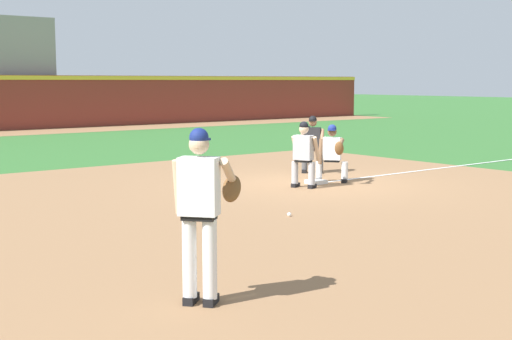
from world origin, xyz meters
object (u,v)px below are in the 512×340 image
at_px(pitcher, 202,205).
at_px(baserunner, 304,152).
at_px(baseball, 289,214).
at_px(first_baseman, 332,151).
at_px(umpire, 313,142).
at_px(first_base_bag, 316,182).

xyz_separation_m(pitcher, baserunner, (6.36, 5.41, -0.27)).
bearing_deg(baseball, pitcher, -141.74).
relative_size(baseball, first_baseman, 0.06).
bearing_deg(first_baseman, umpire, 62.21).
height_order(first_base_bag, baseball, first_base_bag).
bearing_deg(umpire, first_baseman, -117.79).
bearing_deg(first_baseman, first_base_bag, 168.99).
distance_m(first_baseman, baserunner, 1.10).
height_order(pitcher, baserunner, pitcher).
bearing_deg(pitcher, baseball, 38.26).
relative_size(first_base_bag, first_baseman, 0.28).
xyz_separation_m(baseball, umpire, (4.32, 4.05, 0.76)).
relative_size(pitcher, first_baseman, 1.39).
bearing_deg(pitcher, umpire, 40.91).
relative_size(pitcher, baserunner, 1.27).
relative_size(first_base_bag, umpire, 0.26).
bearing_deg(baserunner, umpire, 42.62).
height_order(first_baseman, umpire, umpire).
distance_m(baseball, umpire, 5.97).
height_order(first_base_bag, pitcher, pitcher).
bearing_deg(umpire, first_base_bag, -130.47).
bearing_deg(umpire, pitcher, -139.09).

